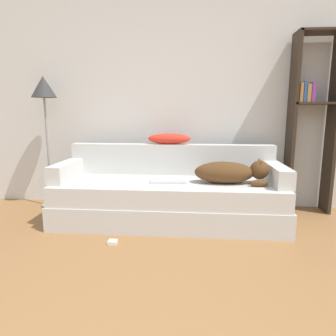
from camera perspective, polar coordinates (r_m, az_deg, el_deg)
The scene contains 11 objects.
wall_back at distance 3.61m, azimuth 1.78°, elevation 14.42°, with size 8.01×0.06×2.70m.
couch at distance 3.08m, azimuth 0.16°, elevation -6.37°, with size 2.27×0.84×0.42m.
couch_backrest at distance 3.34m, azimuth 0.68°, elevation 1.68°, with size 2.23×0.15×0.34m.
couch_arm_left at distance 3.27m, azimuth -18.74°, elevation -0.49°, with size 0.15×0.65×0.18m.
couch_arm_right at distance 3.10m, azimuth 20.12°, elevation -1.15°, with size 0.15×0.65×0.18m.
dog at distance 2.97m, azimuth 11.80°, elevation -0.77°, with size 0.71×0.29×0.25m.
laptop at distance 2.98m, azimuth 0.05°, elevation -2.50°, with size 0.37×0.23×0.02m.
throw_pillow at distance 3.33m, azimuth 0.22°, elevation 5.60°, with size 0.47×0.17×0.12m.
bookshelf at distance 3.63m, azimuth 25.66°, elevation 9.09°, with size 0.47×0.26×1.94m.
floor_lamp at distance 3.73m, azimuth -22.52°, elevation 12.33°, with size 0.27×0.27×1.51m.
power_adapter at distance 2.67m, azimuth -10.51°, elevation -13.70°, with size 0.07×0.07×0.03m.
Camera 1 is at (0.21, -0.65, 1.10)m, focal length 32.00 mm.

